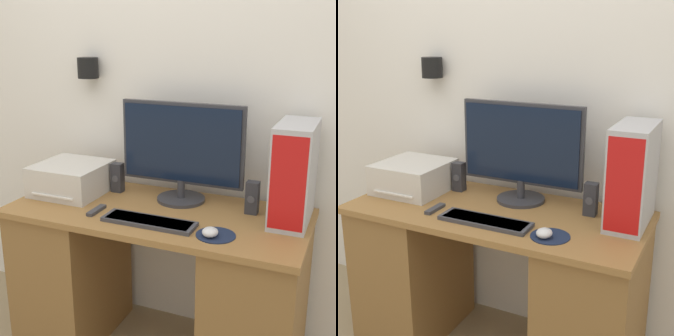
# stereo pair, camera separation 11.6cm
# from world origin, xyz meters

# --- Properties ---
(wall_back) EXTENTS (6.40, 0.16, 2.70)m
(wall_back) POSITION_xyz_m (-0.00, 0.69, 1.35)
(wall_back) COLOR white
(wall_back) RESTS_ON ground_plane
(desk) EXTENTS (1.42, 0.64, 0.80)m
(desk) POSITION_xyz_m (0.00, 0.32, 0.41)
(desk) COLOR olive
(desk) RESTS_ON ground_plane
(monitor) EXTENTS (0.62, 0.24, 0.49)m
(monitor) POSITION_xyz_m (0.06, 0.49, 1.06)
(monitor) COLOR #333338
(monitor) RESTS_ON desk
(keyboard) EXTENTS (0.42, 0.13, 0.02)m
(keyboard) POSITION_xyz_m (0.03, 0.16, 0.81)
(keyboard) COLOR #3D3D42
(keyboard) RESTS_ON desk
(mousepad) EXTENTS (0.17, 0.17, 0.00)m
(mousepad) POSITION_xyz_m (0.34, 0.15, 0.80)
(mousepad) COLOR #19233D
(mousepad) RESTS_ON desk
(mouse) EXTENTS (0.07, 0.07, 0.04)m
(mouse) POSITION_xyz_m (0.33, 0.12, 0.82)
(mouse) COLOR silver
(mouse) RESTS_ON mousepad
(computer_tower) EXTENTS (0.16, 0.35, 0.44)m
(computer_tower) POSITION_xyz_m (0.60, 0.44, 1.02)
(computer_tower) COLOR #B2B2B7
(computer_tower) RESTS_ON desk
(printer) EXTENTS (0.34, 0.35, 0.16)m
(printer) POSITION_xyz_m (-0.51, 0.37, 0.87)
(printer) COLOR beige
(printer) RESTS_ON desk
(speaker_left) EXTENTS (0.06, 0.06, 0.15)m
(speaker_left) POSITION_xyz_m (-0.30, 0.48, 0.87)
(speaker_left) COLOR #2D2D33
(speaker_left) RESTS_ON desk
(speaker_right) EXTENTS (0.06, 0.06, 0.15)m
(speaker_right) POSITION_xyz_m (0.42, 0.45, 0.87)
(speaker_right) COLOR #2D2D33
(speaker_right) RESTS_ON desk
(remote_control) EXTENTS (0.03, 0.13, 0.02)m
(remote_control) POSITION_xyz_m (-0.25, 0.18, 0.80)
(remote_control) COLOR #38383D
(remote_control) RESTS_ON desk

